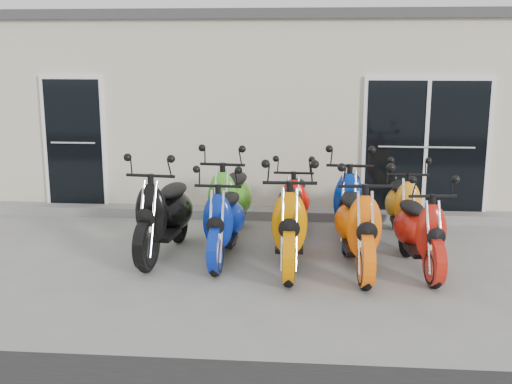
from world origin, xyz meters
TOP-DOWN VIEW (x-y plane):
  - ground at (0.00, 0.00)m, footprint 80.00×80.00m
  - building at (0.00, 5.20)m, footprint 14.00×6.00m
  - roof_cap at (0.00, 5.20)m, footprint 14.20×6.20m
  - front_step at (0.00, 2.02)m, footprint 14.00×0.40m
  - door_left at (-3.20, 2.17)m, footprint 1.07×0.08m
  - door_right at (2.60, 2.17)m, footprint 2.02×0.08m
  - scooter_front_black at (-1.17, -0.09)m, footprint 0.93×2.05m
  - scooter_front_blue at (-0.35, -0.21)m, footprint 0.72×1.84m
  - scooter_front_orange_a at (0.51, -0.43)m, footprint 0.78×2.02m
  - scooter_front_orange_b at (1.36, -0.47)m, footprint 0.87×2.03m
  - scooter_front_red at (2.13, -0.42)m, footprint 0.87×1.84m
  - scooter_back_green at (-0.40, 0.81)m, footprint 0.90×2.04m
  - scooter_back_red at (0.55, 0.92)m, footprint 0.69×1.78m
  - scooter_back_blue at (1.32, 0.80)m, footprint 0.86×2.04m
  - scooter_back_yellow at (2.10, 0.92)m, footprint 0.64×1.76m

SIDE VIEW (x-z plane):
  - ground at x=0.00m, z-range 0.00..0.00m
  - front_step at x=0.00m, z-range 0.00..0.15m
  - scooter_back_red at x=0.55m, z-range 0.00..1.30m
  - scooter_back_yellow at x=2.10m, z-range 0.00..1.30m
  - scooter_front_red at x=2.13m, z-range 0.00..1.31m
  - scooter_front_blue at x=-0.35m, z-range 0.00..1.35m
  - scooter_front_orange_b at x=1.36m, z-range 0.00..1.46m
  - scooter_back_green at x=-0.40m, z-range 0.00..1.46m
  - scooter_front_black at x=-1.17m, z-range 0.00..1.47m
  - scooter_back_blue at x=1.32m, z-range 0.00..1.48m
  - scooter_front_orange_a at x=0.51m, z-range 0.00..1.48m
  - door_left at x=-3.20m, z-range 0.15..2.37m
  - door_right at x=2.60m, z-range 0.15..2.37m
  - building at x=0.00m, z-range 0.00..3.20m
  - roof_cap at x=0.00m, z-range 3.20..3.36m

